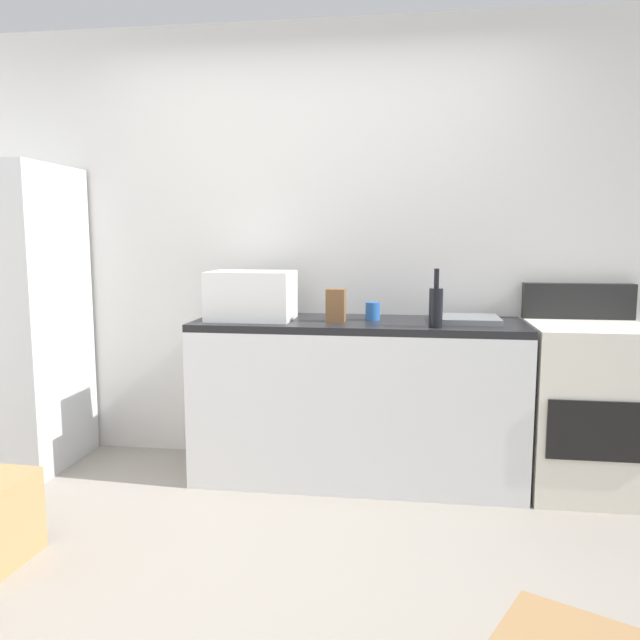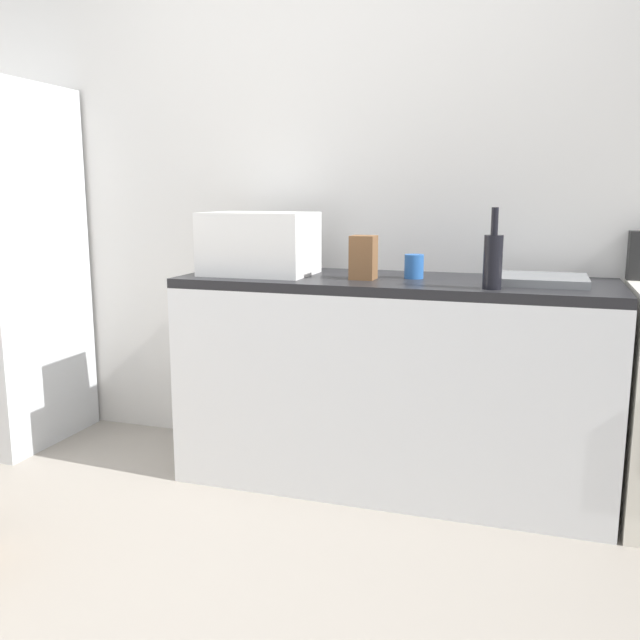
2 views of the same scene
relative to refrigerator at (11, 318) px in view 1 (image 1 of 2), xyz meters
name	(u,v)px [view 1 (image 1 of 2)]	position (x,y,z in m)	size (l,w,h in m)	color
ground_plane	(254,589)	(1.75, -1.15, -0.88)	(6.00, 6.00, 0.00)	gray
wall_back	(314,247)	(1.75, 0.40, 0.42)	(5.00, 0.10, 2.60)	silver
kitchen_counter	(357,400)	(2.05, 0.05, -0.43)	(1.80, 0.60, 0.90)	silver
refrigerator	(11,318)	(0.00, 0.00, 0.00)	(0.68, 0.66, 1.77)	silver
stove_oven	(585,405)	(3.27, 0.06, -0.42)	(0.60, 0.61, 1.10)	silver
microwave	(252,295)	(1.46, 0.02, 0.15)	(0.46, 0.34, 0.27)	white
sink_basin	(465,319)	(2.63, 0.08, 0.03)	(0.36, 0.32, 0.03)	slate
wine_bottle	(436,306)	(2.46, -0.16, 0.13)	(0.07, 0.07, 0.30)	black
coffee_mug	(373,311)	(2.13, 0.08, 0.07)	(0.08, 0.08, 0.10)	#2659A5
knife_block	(336,305)	(1.93, -0.02, 0.11)	(0.10, 0.10, 0.18)	brown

